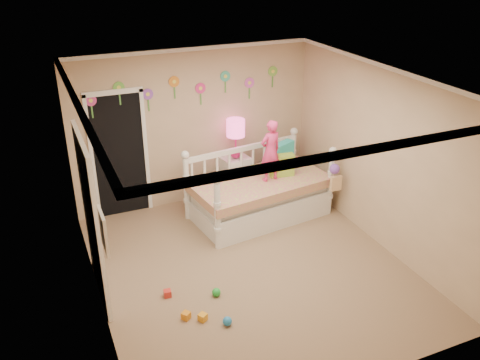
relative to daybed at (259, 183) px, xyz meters
name	(u,v)px	position (x,y,z in m)	size (l,w,h in m)	color
floor	(251,267)	(-0.72, -1.28, -0.59)	(4.00, 4.50, 0.01)	#7F684C
ceiling	(253,81)	(-0.72, -1.28, 2.01)	(4.00, 4.50, 0.01)	white
back_wall	(194,127)	(-0.72, 0.97, 0.71)	(4.00, 0.01, 2.60)	tan
left_wall	(90,213)	(-2.72, -1.28, 0.71)	(0.01, 4.50, 2.60)	tan
right_wall	(381,158)	(1.28, -1.28, 0.71)	(0.01, 4.50, 2.60)	tan
crown_molding	(253,83)	(-0.72, -1.28, 1.98)	(4.00, 4.50, 0.06)	white
daybed	(259,183)	(0.00, 0.00, 0.00)	(2.17, 1.17, 1.18)	white
pillow_turquoise	(283,155)	(0.55, 0.27, 0.28)	(0.43, 0.15, 0.43)	#26C0B4
pillow_lime	(282,165)	(0.38, -0.03, 0.25)	(0.38, 0.14, 0.36)	#98C13A
child	(270,151)	(0.14, -0.09, 0.56)	(0.36, 0.23, 0.98)	#F1367B
nightstand	(236,178)	(-0.10, 0.72, -0.21)	(0.45, 0.34, 0.75)	white
table_lamp	(236,133)	(-0.10, 0.72, 0.61)	(0.31, 0.31, 0.68)	#E11E76
closet_doorway	(119,154)	(-1.97, 0.96, 0.45)	(0.90, 0.04, 2.07)	black
flower_decals	(188,90)	(-0.81, 0.96, 1.35)	(3.40, 0.02, 0.50)	#B2668C
mirror_closet	(92,219)	(-2.68, -0.98, 0.46)	(0.07, 1.30, 2.10)	white
wall_picture	(103,231)	(-2.69, -2.18, 0.96)	(0.05, 0.34, 0.42)	white
hanging_bag	(334,178)	(1.03, -0.56, 0.13)	(0.20, 0.16, 0.36)	beige
toy_scatter	(201,313)	(-1.67, -1.95, -0.53)	(0.80, 1.30, 0.11)	#996666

